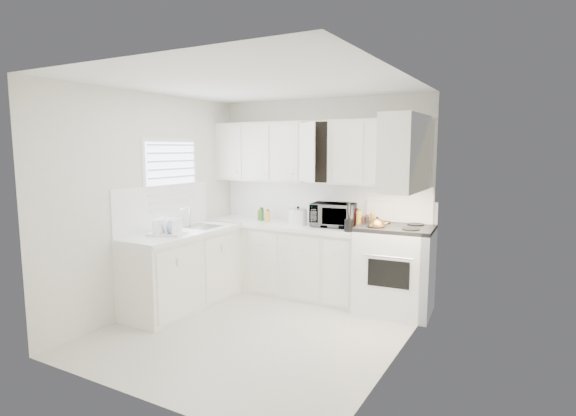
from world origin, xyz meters
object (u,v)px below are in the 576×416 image
Objects in this scene: utensil_crock at (349,217)px; microwave at (333,212)px; tea_kettle at (377,225)px; dish_rack at (167,226)px; stove at (395,257)px; rice_cooker at (298,215)px.

microwave is at bearing 142.01° from utensil_crock.
tea_kettle is 0.36m from utensil_crock.
microwave is 2.07m from dish_rack.
tea_kettle is at bearing 10.36° from dish_rack.
stove is 0.46m from tea_kettle.
tea_kettle is 0.71× the size of utensil_crock.
stove is 3.41× the size of dish_rack.
tea_kettle is 1.15m from rice_cooker.
rice_cooker is 1.70m from dish_rack.
tea_kettle is at bearing -29.97° from microwave.
microwave is 1.39× the size of dish_rack.
stove is 3.71× the size of utensil_crock.
stove reaches higher than tea_kettle.
utensil_crock is (-0.54, -0.14, 0.46)m from stove.
microwave is at bearing 141.72° from tea_kettle.
rice_cooker is 0.62× the size of dish_rack.
dish_rack is at bearing -145.38° from utensil_crock.
rice_cooker is at bearing 35.02° from dish_rack.
stove is 0.97m from microwave.
tea_kettle is 2.45m from dish_rack.
stove reaches higher than microwave.
dish_rack is (-2.31, -1.37, 0.39)m from stove.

